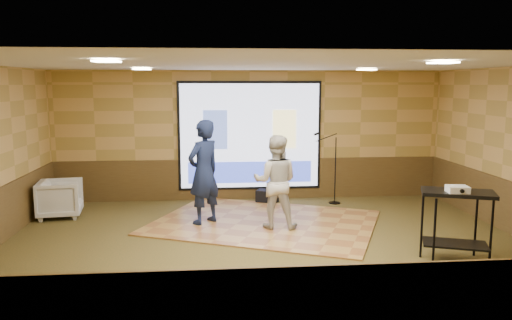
{
  "coord_description": "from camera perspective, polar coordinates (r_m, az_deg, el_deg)",
  "views": [
    {
      "loc": [
        -0.91,
        -8.02,
        2.68
      ],
      "look_at": [
        -0.08,
        1.03,
        1.3
      ],
      "focal_mm": 35.0,
      "sensor_mm": 36.0,
      "label": 1
    }
  ],
  "objects": [
    {
      "name": "wainscot_front",
      "position": [
        5.13,
        5.73,
        -16.88
      ],
      "size": [
        9.0,
        0.04,
        0.95
      ],
      "primitive_type": "cube",
      "color": "#4A3418",
      "rests_on": "ground"
    },
    {
      "name": "projector_screen",
      "position": [
        11.56,
        -0.69,
        2.65
      ],
      "size": [
        3.32,
        0.06,
        2.52
      ],
      "color": "black",
      "rests_on": "room_shell"
    },
    {
      "name": "duffel_bag",
      "position": [
        11.42,
        1.3,
        -4.18
      ],
      "size": [
        0.56,
        0.47,
        0.29
      ],
      "primitive_type": "cube",
      "rotation": [
        0.0,
        0.0,
        -0.41
      ],
      "color": "black",
      "rests_on": "ground"
    },
    {
      "name": "projector",
      "position": [
        7.96,
        22.04,
        -3.11
      ],
      "size": [
        0.33,
        0.29,
        0.1
      ],
      "primitive_type": "cube",
      "rotation": [
        0.0,
        0.0,
        -0.13
      ],
      "color": "white",
      "rests_on": "av_table"
    },
    {
      "name": "dance_floor",
      "position": [
        9.82,
        0.97,
        -7.12
      ],
      "size": [
        5.05,
        4.55,
        0.03
      ],
      "primitive_type": "cube",
      "rotation": [
        0.0,
        0.0,
        -0.41
      ],
      "color": "#AA7C3E",
      "rests_on": "ground"
    },
    {
      "name": "downlight_nw",
      "position": [
        9.91,
        -12.92,
        10.1
      ],
      "size": [
        0.32,
        0.32,
        0.02
      ],
      "primitive_type": "cube",
      "color": "#FFEDBF",
      "rests_on": "room_shell"
    },
    {
      "name": "wainscot_back",
      "position": [
        11.75,
        -0.7,
        -2.18
      ],
      "size": [
        9.0,
        0.04,
        0.95
      ],
      "primitive_type": "cube",
      "color": "#4A3418",
      "rests_on": "ground"
    },
    {
      "name": "mic_stand",
      "position": [
        11.42,
        8.74,
        -2.5
      ],
      "size": [
        0.64,
        0.26,
        1.63
      ],
      "rotation": [
        0.0,
        0.0,
        0.09
      ],
      "color": "black",
      "rests_on": "ground"
    },
    {
      "name": "downlight_se",
      "position": [
        7.23,
        20.59,
        10.38
      ],
      "size": [
        0.32,
        0.32,
        0.02
      ],
      "primitive_type": "cube",
      "color": "#FFEDBF",
      "rests_on": "room_shell"
    },
    {
      "name": "banquet_chair",
      "position": [
        10.91,
        -21.47,
        -4.13
      ],
      "size": [
        0.94,
        0.92,
        0.77
      ],
      "primitive_type": "imported",
      "rotation": [
        0.0,
        0.0,
        1.71
      ],
      "color": "gray",
      "rests_on": "ground"
    },
    {
      "name": "downlight_ne",
      "position": [
        10.31,
        12.52,
        10.04
      ],
      "size": [
        0.32,
        0.32,
        0.02
      ],
      "primitive_type": "cube",
      "color": "#FFEDBF",
      "rests_on": "room_shell"
    },
    {
      "name": "av_table",
      "position": [
        8.15,
        21.98,
        -5.4
      ],
      "size": [
        1.04,
        0.55,
        1.1
      ],
      "rotation": [
        0.0,
        0.0,
        -0.36
      ],
      "color": "black",
      "rests_on": "ground"
    },
    {
      "name": "room_shell",
      "position": [
        8.1,
        1.23,
        4.48
      ],
      "size": [
        9.04,
        7.04,
        3.02
      ],
      "color": "tan",
      "rests_on": "ground"
    },
    {
      "name": "player_left",
      "position": [
        9.55,
        -5.99,
        -1.38
      ],
      "size": [
        0.86,
        0.85,
        2.0
      ],
      "primitive_type": "imported",
      "rotation": [
        0.0,
        0.0,
        3.89
      ],
      "color": "#141D3E",
      "rests_on": "dance_floor"
    },
    {
      "name": "player_right",
      "position": [
        9.24,
        2.25,
        -2.49
      ],
      "size": [
        0.96,
        0.81,
        1.74
      ],
      "primitive_type": "imported",
      "rotation": [
        0.0,
        0.0,
        2.94
      ],
      "color": "beige",
      "rests_on": "dance_floor"
    },
    {
      "name": "ground",
      "position": [
        8.51,
        1.19,
        -9.73
      ],
      "size": [
        9.0,
        9.0,
        0.0
      ],
      "primitive_type": "plane",
      "color": "#303C1B",
      "rests_on": "ground"
    },
    {
      "name": "downlight_sw",
      "position": [
        6.66,
        -16.72,
        10.76
      ],
      "size": [
        0.32,
        0.32,
        0.02
      ],
      "primitive_type": "cube",
      "color": "#FFEDBF",
      "rests_on": "room_shell"
    }
  ]
}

